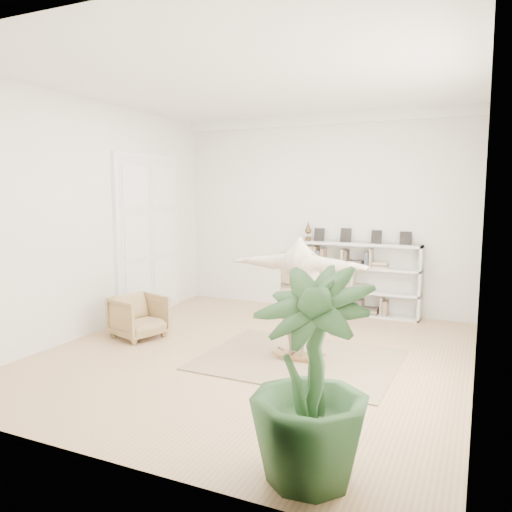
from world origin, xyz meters
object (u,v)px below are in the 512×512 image
Objects in this scene: bookshelf at (358,280)px; rocker_board at (299,355)px; person at (300,294)px; armchair at (139,317)px; houseplant at (310,377)px.

bookshelf reaches higher than rocker_board.
rocker_board is 0.25× the size of person.
person is at bearing -178.93° from rocker_board.
armchair is at bearing -133.59° from bookshelf.
person reaches higher than bookshelf.
person is (-0.00, 0.00, 0.83)m from rocker_board.
armchair is 1.50× the size of rocker_board.
rocker_board is at bearing 111.22° from houseplant.
bookshelf is 2.82m from person.
rocker_board is 0.83m from person.
rocker_board is at bearing -178.93° from person.
bookshelf is 3.92m from armchair.
person is (-0.11, -2.81, 0.26)m from bookshelf.
armchair reaches higher than rocker_board.
person is at bearing -72.21° from armchair.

